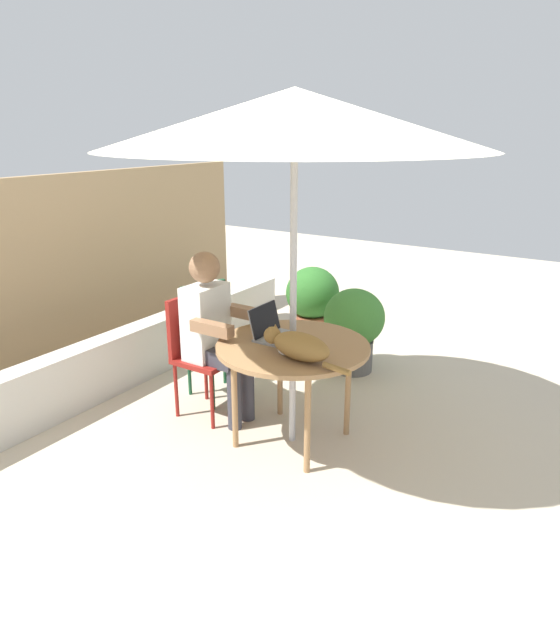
{
  "coord_description": "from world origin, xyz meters",
  "views": [
    {
      "loc": [
        -2.98,
        -1.81,
        2.06
      ],
      "look_at": [
        0.0,
        0.1,
        0.86
      ],
      "focal_mm": 32.04,
      "sensor_mm": 36.0,
      "label": 1
    }
  ],
  "objects": [
    {
      "name": "cat",
      "position": [
        -0.19,
        -0.15,
        0.79
      ],
      "size": [
        0.23,
        0.65,
        0.17
      ],
      "color": "olive",
      "rests_on": "patio_table"
    },
    {
      "name": "patio_umbrella",
      "position": [
        0.0,
        0.0,
        2.1
      ],
      "size": [
        2.32,
        2.32,
        2.28
      ],
      "color": "#B7B7BC",
      "rests_on": "ground"
    },
    {
      "name": "ground_plane",
      "position": [
        0.0,
        0.0,
        0.0
      ],
      "size": [
        14.0,
        14.0,
        0.0
      ],
      "primitive_type": "plane",
      "color": "beige"
    },
    {
      "name": "person_seated",
      "position": [
        0.0,
        0.66,
        0.7
      ],
      "size": [
        0.48,
        0.48,
        1.24
      ],
      "color": "white",
      "rests_on": "ground"
    },
    {
      "name": "potted_plant_near_fence",
      "position": [
        1.66,
        0.79,
        0.44
      ],
      "size": [
        0.52,
        0.52,
        0.79
      ],
      "color": "#9E5138",
      "rests_on": "ground"
    },
    {
      "name": "chair_occupied",
      "position": [
        0.0,
        0.82,
        0.53
      ],
      "size": [
        0.4,
        0.4,
        0.9
      ],
      "color": "maroon",
      "rests_on": "ground"
    },
    {
      "name": "planter_wall_low",
      "position": [
        0.0,
        1.65,
        0.24
      ],
      "size": [
        4.3,
        0.2,
        0.47
      ],
      "primitive_type": "cube",
      "color": "beige",
      "rests_on": "ground"
    },
    {
      "name": "patio_table",
      "position": [
        0.0,
        0.0,
        0.65
      ],
      "size": [
        1.01,
        1.01,
        0.71
      ],
      "color": "#9E754C",
      "rests_on": "ground"
    },
    {
      "name": "potted_plant_by_chair",
      "position": [
        1.32,
        0.18,
        0.42
      ],
      "size": [
        0.53,
        0.53,
        0.75
      ],
      "color": "#595654",
      "rests_on": "ground"
    },
    {
      "name": "fence_back",
      "position": [
        0.0,
        2.45,
        0.84
      ],
      "size": [
        4.78,
        0.08,
        1.69
      ],
      "primitive_type": "cube",
      "color": "tan",
      "rests_on": "ground"
    },
    {
      "name": "laptop",
      "position": [
        0.04,
        0.2,
        0.77
      ],
      "size": [
        0.3,
        0.25,
        0.21
      ],
      "color": "gray",
      "rests_on": "patio_table"
    },
    {
      "name": "chair_empty",
      "position": [
        0.3,
        0.94,
        0.53
      ],
      "size": [
        0.5,
        0.5,
        0.9
      ],
      "color": "#194C2D",
      "rests_on": "ground"
    }
  ]
}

